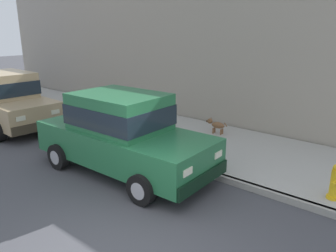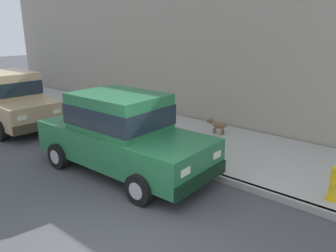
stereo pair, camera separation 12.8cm
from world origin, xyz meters
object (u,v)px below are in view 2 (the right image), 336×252
at_px(car_tan_sedan, 9,99).
at_px(fire_hydrant, 334,184).
at_px(car_green_sedan, 122,132).
at_px(dog_brown, 217,125).

bearing_deg(car_tan_sedan, fire_hydrant, -81.78).
height_order(car_green_sedan, car_tan_sedan, same).
bearing_deg(fire_hydrant, dog_brown, 61.86).
bearing_deg(fire_hydrant, car_green_sedan, 109.09).
relative_size(car_tan_sedan, dog_brown, 6.17).
bearing_deg(car_tan_sedan, car_green_sedan, -90.17).
bearing_deg(car_green_sedan, fire_hydrant, -70.91).
xyz_separation_m(car_green_sedan, dog_brown, (3.65, -0.37, -0.55)).
height_order(car_green_sedan, dog_brown, car_green_sedan).
height_order(car_green_sedan, fire_hydrant, car_green_sedan).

